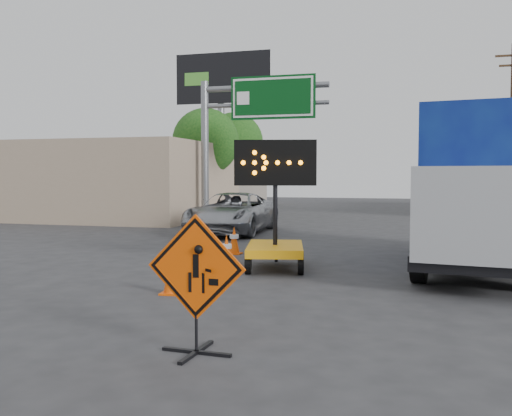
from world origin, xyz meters
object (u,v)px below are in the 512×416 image
at_px(box_truck, 482,197).
at_px(arrow_board, 275,241).
at_px(construction_sign, 196,281).
at_px(pickup_truck, 232,213).

bearing_deg(box_truck, arrow_board, -153.41).
bearing_deg(construction_sign, box_truck, 66.40).
relative_size(arrow_board, pickup_truck, 0.55).
height_order(construction_sign, box_truck, box_truck).
distance_m(construction_sign, arrow_board, 6.82).
relative_size(arrow_board, box_truck, 0.37).
relative_size(construction_sign, box_truck, 0.21).
bearing_deg(construction_sign, pickup_truck, 109.63).
bearing_deg(box_truck, pickup_truck, 151.24).
xyz_separation_m(pickup_truck, box_truck, (8.70, -6.27, 0.97)).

